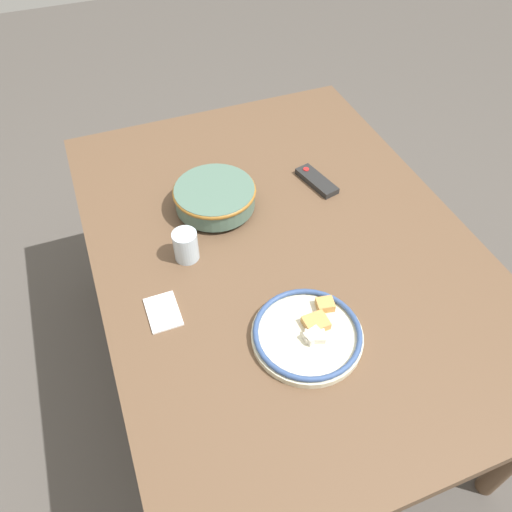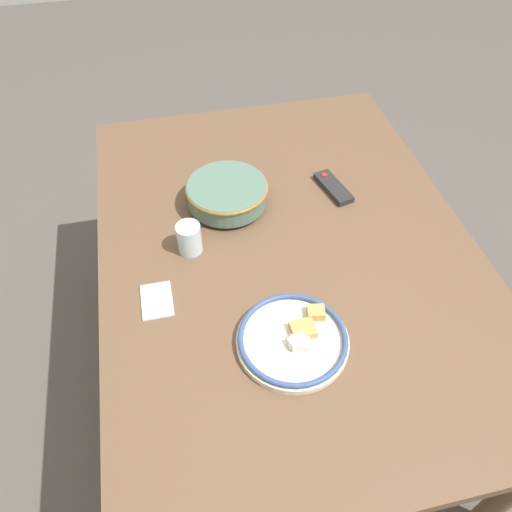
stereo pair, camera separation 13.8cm
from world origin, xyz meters
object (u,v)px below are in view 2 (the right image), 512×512
object	(u,v)px
tv_remote	(333,187)
drinking_glass	(189,238)
noodle_bowl	(227,193)
food_plate	(293,339)

from	to	relation	value
tv_remote	drinking_glass	size ratio (longest dim) A/B	1.86
noodle_bowl	tv_remote	xyz separation A→B (m)	(0.00, 0.35, -0.04)
noodle_bowl	food_plate	bearing A→B (deg)	6.98
noodle_bowl	drinking_glass	world-z (taller)	drinking_glass
tv_remote	drinking_glass	world-z (taller)	drinking_glass
noodle_bowl	food_plate	size ratio (longest dim) A/B	0.92
noodle_bowl	food_plate	xyz separation A→B (m)	(0.54, 0.07, -0.03)
food_plate	tv_remote	size ratio (longest dim) A/B	1.62
drinking_glass	food_plate	bearing A→B (deg)	29.01
noodle_bowl	drinking_glass	xyz separation A→B (m)	(0.17, -0.14, -0.00)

